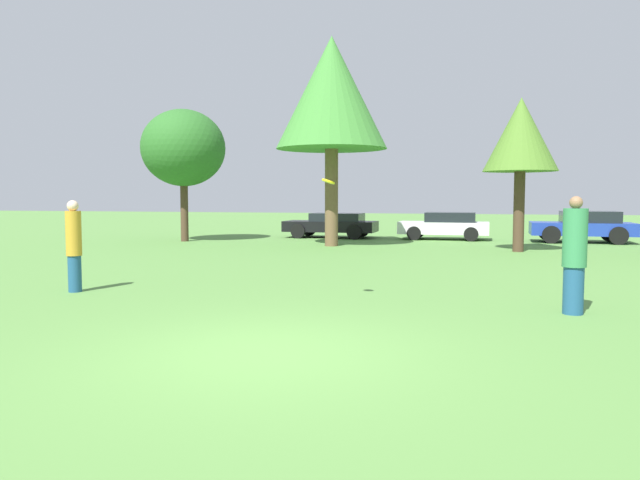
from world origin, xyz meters
The scene contains 10 objects.
ground_plane centered at (0.00, 0.00, 0.00)m, with size 120.00×120.00×0.00m, color #54843D.
person_thrower centered at (-5.27, 3.37, 0.94)m, with size 0.30×0.30×1.82m.
person_catcher centered at (3.98, 3.51, 0.96)m, with size 0.38×0.38×1.90m.
frisbee centered at (-0.08, 3.39, 2.16)m, with size 0.24×0.24×0.13m.
tree_0 centered at (-9.55, 16.12, 3.92)m, with size 3.51×3.51×5.55m.
tree_1 centered at (-2.94, 15.38, 5.77)m, with size 4.23×4.23×7.93m.
tree_2 centered at (3.85, 14.74, 3.95)m, with size 2.50×2.50×5.26m.
parked_car_black centered at (-4.00, 19.87, 0.62)m, with size 4.23×1.94×1.14m.
parked_car_white centered at (1.11, 19.98, 0.63)m, with size 3.91×1.88×1.20m.
parked_car_blue centered at (6.72, 19.68, 0.70)m, with size 4.03×2.01×1.30m.
Camera 1 is at (2.44, -6.69, 1.90)m, focal length 33.28 mm.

